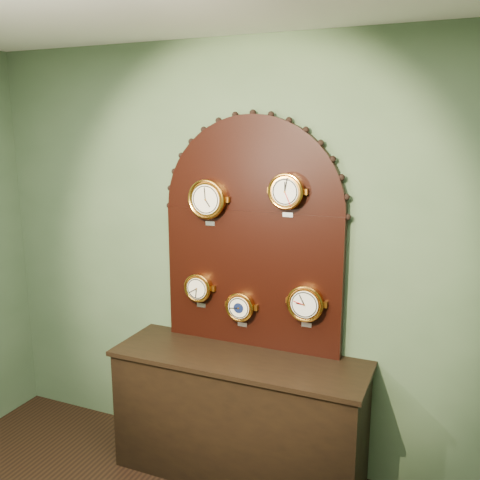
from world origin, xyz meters
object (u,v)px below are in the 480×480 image
at_px(roman_clock, 208,199).
at_px(barometer, 241,307).
at_px(display_board, 252,227).
at_px(tide_clock, 306,303).
at_px(hygrometer, 199,287).
at_px(shop_counter, 239,418).
at_px(arabic_clock, 287,191).

distance_m(roman_clock, barometer, 0.73).
height_order(display_board, roman_clock, display_board).
bearing_deg(tide_clock, display_board, 170.13).
height_order(display_board, hygrometer, display_board).
bearing_deg(tide_clock, barometer, 179.89).
distance_m(shop_counter, arabic_clock, 1.50).
height_order(roman_clock, arabic_clock, arabic_clock).
bearing_deg(hygrometer, shop_counter, -23.37).
height_order(display_board, arabic_clock, display_board).
distance_m(roman_clock, hygrometer, 0.61).
bearing_deg(arabic_clock, hygrometer, 179.93).
xyz_separation_m(display_board, hygrometer, (-0.36, -0.07, -0.43)).
bearing_deg(barometer, hygrometer, 179.96).
bearing_deg(arabic_clock, roman_clock, -179.90).
distance_m(arabic_clock, barometer, 0.82).
xyz_separation_m(display_board, arabic_clock, (0.25, -0.07, 0.25)).
relative_size(shop_counter, arabic_clock, 5.87).
bearing_deg(shop_counter, display_board, 90.00).
relative_size(shop_counter, display_board, 1.05).
bearing_deg(hygrometer, roman_clock, -1.22).
bearing_deg(shop_counter, tide_clock, 21.77).
bearing_deg(barometer, arabic_clock, -0.10).
xyz_separation_m(shop_counter, roman_clock, (-0.28, 0.15, 1.40)).
bearing_deg(display_board, barometer, -128.97).
xyz_separation_m(display_board, tide_clock, (0.38, -0.07, -0.44)).
height_order(hygrometer, tide_clock, tide_clock).
relative_size(arabic_clock, barometer, 1.11).
height_order(hygrometer, barometer, hygrometer).
relative_size(display_board, tide_clock, 5.39).
bearing_deg(shop_counter, barometer, 109.10).
xyz_separation_m(shop_counter, tide_clock, (0.38, 0.15, 0.79)).
relative_size(shop_counter, tide_clock, 5.64).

